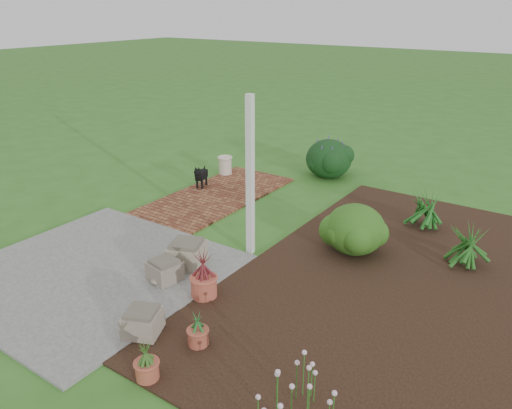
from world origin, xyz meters
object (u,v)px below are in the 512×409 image
Objects in this scene: black_dog at (201,175)px; evergreen_shrub at (355,228)px; cream_ceramic_urn at (225,165)px; stone_trough_near at (143,323)px.

evergreen_shrub is (3.91, -0.89, 0.11)m from black_dog.
black_dog is at bearing -82.41° from cream_ceramic_urn.
evergreen_shrub is at bearing 71.00° from stone_trough_near.
evergreen_shrub is at bearing -25.22° from cream_ceramic_urn.
cream_ceramic_urn reaches higher than stone_trough_near.
black_dog is at bearing 122.63° from stone_trough_near.
evergreen_shrub reaches higher than black_dog.
cream_ceramic_urn is at bearing 154.78° from evergreen_shrub.
cream_ceramic_urn is (-0.14, 1.02, -0.08)m from black_dog.
stone_trough_near is 5.09m from black_dog.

